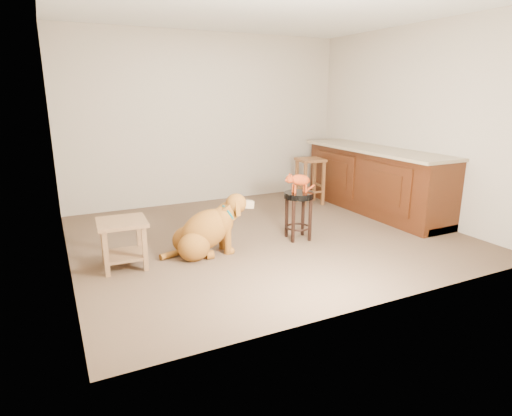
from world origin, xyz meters
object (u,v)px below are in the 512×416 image
side_table (123,237)px  tabby_kitten (298,181)px  golden_retriever (206,231)px  wood_stool (310,180)px  padded_stool (298,206)px

side_table → tabby_kitten: 2.06m
side_table → golden_retriever: size_ratio=0.46×
wood_stool → tabby_kitten: (-1.06, -1.37, 0.34)m
padded_stool → golden_retriever: golden_retriever is taller
side_table → wood_stool: bearing=23.5°
wood_stool → tabby_kitten: 1.77m
padded_stool → tabby_kitten: 0.31m
wood_stool → tabby_kitten: size_ratio=1.70×
side_table → golden_retriever: (0.87, -0.02, -0.06)m
padded_stool → wood_stool: bearing=52.5°
golden_retriever → tabby_kitten: (1.15, -0.01, 0.46)m
padded_stool → side_table: bearing=179.1°
padded_stool → golden_retriever: bearing=179.6°
wood_stool → side_table: (-3.08, -1.34, -0.05)m
wood_stool → golden_retriever: (-2.22, -1.37, -0.12)m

